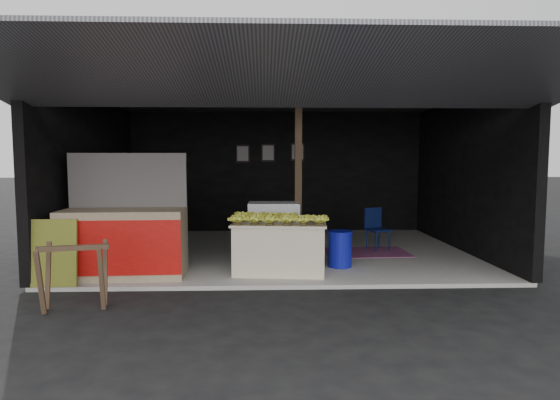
{
  "coord_description": "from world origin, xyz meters",
  "views": [
    {
      "loc": [
        -0.29,
        -6.24,
        1.78
      ],
      "look_at": [
        -0.03,
        1.51,
        1.1
      ],
      "focal_mm": 30.0,
      "sensor_mm": 36.0,
      "label": 1
    }
  ],
  "objects_px": {
    "white_crate": "(274,230)",
    "neighbor_stall": "(124,240)",
    "plastic_chair": "(376,225)",
    "banana_table": "(280,247)",
    "water_barrel": "(340,250)",
    "sawhorse": "(74,270)"
  },
  "relations": [
    {
      "from": "white_crate",
      "to": "neighbor_stall",
      "type": "relative_size",
      "value": 0.54
    },
    {
      "from": "white_crate",
      "to": "plastic_chair",
      "type": "relative_size",
      "value": 1.22
    },
    {
      "from": "banana_table",
      "to": "neighbor_stall",
      "type": "distance_m",
      "value": 2.3
    },
    {
      "from": "water_barrel",
      "to": "plastic_chair",
      "type": "bearing_deg",
      "value": 56.9
    },
    {
      "from": "white_crate",
      "to": "sawhorse",
      "type": "distance_m",
      "value": 3.53
    },
    {
      "from": "banana_table",
      "to": "white_crate",
      "type": "height_order",
      "value": "white_crate"
    },
    {
      "from": "sawhorse",
      "to": "neighbor_stall",
      "type": "bearing_deg",
      "value": 70.5
    },
    {
      "from": "banana_table",
      "to": "water_barrel",
      "type": "xyz_separation_m",
      "value": [
        0.98,
        0.33,
        -0.11
      ]
    },
    {
      "from": "white_crate",
      "to": "neighbor_stall",
      "type": "distance_m",
      "value": 2.52
    },
    {
      "from": "sawhorse",
      "to": "water_barrel",
      "type": "relative_size",
      "value": 1.5
    },
    {
      "from": "white_crate",
      "to": "sawhorse",
      "type": "xyz_separation_m",
      "value": [
        -2.39,
        -2.6,
        -0.05
      ]
    },
    {
      "from": "neighbor_stall",
      "to": "plastic_chair",
      "type": "bearing_deg",
      "value": 22.13
    },
    {
      "from": "banana_table",
      "to": "water_barrel",
      "type": "relative_size",
      "value": 2.7
    },
    {
      "from": "water_barrel",
      "to": "neighbor_stall",
      "type": "bearing_deg",
      "value": -171.43
    },
    {
      "from": "white_crate",
      "to": "banana_table",
      "type": "bearing_deg",
      "value": -85.62
    },
    {
      "from": "neighbor_stall",
      "to": "water_barrel",
      "type": "distance_m",
      "value": 3.31
    },
    {
      "from": "neighbor_stall",
      "to": "white_crate",
      "type": "bearing_deg",
      "value": 26.32
    },
    {
      "from": "neighbor_stall",
      "to": "water_barrel",
      "type": "xyz_separation_m",
      "value": [
        3.27,
        0.49,
        -0.27
      ]
    },
    {
      "from": "banana_table",
      "to": "plastic_chair",
      "type": "relative_size",
      "value": 1.86
    },
    {
      "from": "neighbor_stall",
      "to": "sawhorse",
      "type": "relative_size",
      "value": 2.2
    },
    {
      "from": "neighbor_stall",
      "to": "sawhorse",
      "type": "height_order",
      "value": "neighbor_stall"
    },
    {
      "from": "neighbor_stall",
      "to": "sawhorse",
      "type": "bearing_deg",
      "value": -99.01
    }
  ]
}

